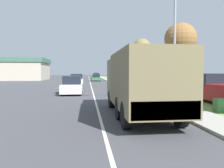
% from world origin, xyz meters
% --- Properties ---
extents(ground_plane, '(180.00, 180.00, 0.00)m').
position_xyz_m(ground_plane, '(0.00, 40.00, 0.00)').
color(ground_plane, '#424247').
extents(lane_centre_stripe, '(0.12, 120.00, 0.00)m').
position_xyz_m(lane_centre_stripe, '(0.00, 40.00, 0.00)').
color(lane_centre_stripe, silver).
rests_on(lane_centre_stripe, ground).
extents(sidewalk_right, '(1.80, 120.00, 0.12)m').
position_xyz_m(sidewalk_right, '(4.50, 40.00, 0.06)').
color(sidewalk_right, '#9E9B93').
rests_on(sidewalk_right, ground).
extents(grass_strip_right, '(7.00, 120.00, 0.02)m').
position_xyz_m(grass_strip_right, '(8.90, 40.00, 0.01)').
color(grass_strip_right, '#6B9347').
rests_on(grass_strip_right, ground).
extents(military_truck, '(2.38, 7.24, 2.94)m').
position_xyz_m(military_truck, '(1.87, 12.35, 1.66)').
color(military_truck, '#606647').
rests_on(military_truck, ground).
extents(car_nearest_ahead, '(1.84, 4.08, 1.68)m').
position_xyz_m(car_nearest_ahead, '(-1.96, 22.86, 0.75)').
color(car_nearest_ahead, silver).
rests_on(car_nearest_ahead, ground).
extents(car_second_ahead, '(1.92, 4.00, 1.74)m').
position_xyz_m(car_second_ahead, '(-2.15, 35.92, 0.77)').
color(car_second_ahead, silver).
rests_on(car_second_ahead, ground).
extents(car_third_ahead, '(1.88, 4.76, 1.47)m').
position_xyz_m(car_third_ahead, '(1.41, 51.03, 0.67)').
color(car_third_ahead, '#336B3D').
rests_on(car_third_ahead, ground).
extents(car_fourth_ahead, '(1.78, 4.01, 1.56)m').
position_xyz_m(car_fourth_ahead, '(1.84, 58.52, 0.70)').
color(car_fourth_ahead, silver).
rests_on(car_fourth_ahead, ground).
extents(car_farthest_ahead, '(1.78, 4.63, 1.70)m').
position_xyz_m(car_farthest_ahead, '(2.08, 68.39, 0.76)').
color(car_farthest_ahead, tan).
rests_on(car_farthest_ahead, ground).
extents(pickup_truck, '(2.06, 5.45, 1.94)m').
position_xyz_m(pickup_truck, '(8.14, 15.71, 0.92)').
color(pickup_truck, maroon).
rests_on(pickup_truck, grass_strip_right).
extents(lamp_post, '(1.69, 0.24, 7.10)m').
position_xyz_m(lamp_post, '(4.54, 15.24, 4.34)').
color(lamp_post, gray).
rests_on(lamp_post, sidewalk_right).
extents(tree_mid_right, '(3.07, 3.07, 6.75)m').
position_xyz_m(tree_mid_right, '(8.39, 22.65, 5.21)').
color(tree_mid_right, '#4C3D2D').
rests_on(tree_mid_right, grass_strip_right).
extents(tree_far_right, '(2.55, 2.55, 6.81)m').
position_xyz_m(tree_far_right, '(7.34, 33.37, 5.47)').
color(tree_far_right, brown).
rests_on(tree_far_right, grass_strip_right).
extents(utility_box, '(0.55, 0.45, 0.70)m').
position_xyz_m(utility_box, '(6.20, 12.73, 0.37)').
color(utility_box, '#3D7042').
rests_on(utility_box, grass_strip_right).
extents(building_distant, '(19.59, 12.08, 5.29)m').
position_xyz_m(building_distant, '(-20.34, 58.92, 2.68)').
color(building_distant, '#B2A893').
rests_on(building_distant, ground).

